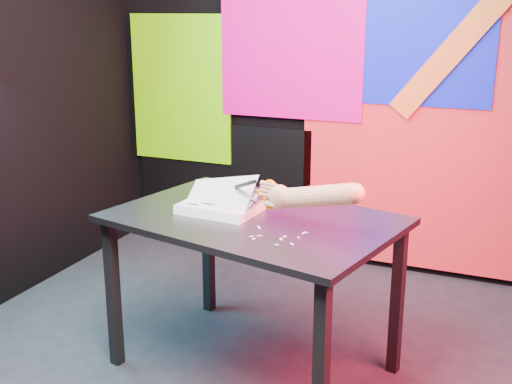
% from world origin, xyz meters
% --- Properties ---
extents(room, '(3.01, 3.01, 2.71)m').
position_xyz_m(room, '(0.00, 0.00, 1.35)').
color(room, black).
rests_on(room, ground).
extents(backdrop, '(2.88, 0.05, 2.08)m').
position_xyz_m(backdrop, '(0.06, 1.46, 0.96)').
color(backdrop, red).
rests_on(backdrop, ground).
extents(work_table, '(1.37, 1.06, 0.75)m').
position_xyz_m(work_table, '(0.09, 0.05, 0.66)').
color(work_table, black).
rests_on(work_table, ground).
extents(printout_stack, '(0.36, 0.27, 0.18)m').
position_xyz_m(printout_stack, '(-0.07, 0.05, 0.77)').
color(printout_stack, silver).
rests_on(printout_stack, work_table).
extents(scissors, '(0.23, 0.07, 0.13)m').
position_xyz_m(scissors, '(0.17, 0.01, 0.87)').
color(scissors, silver).
rests_on(scissors, printout_stack).
extents(hand_forearm, '(0.47, 0.17, 0.17)m').
position_xyz_m(hand_forearm, '(0.40, -0.04, 0.91)').
color(hand_forearm, tan).
rests_on(hand_forearm, work_table).
extents(paper_clippings, '(0.22, 0.19, 0.00)m').
position_xyz_m(paper_clippings, '(0.29, -0.15, 0.75)').
color(paper_clippings, silver).
rests_on(paper_clippings, work_table).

